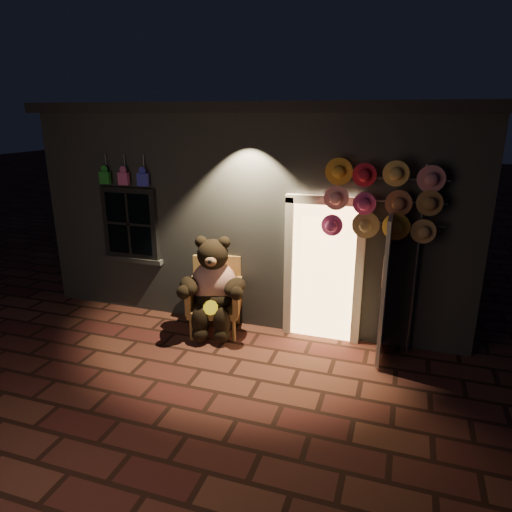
% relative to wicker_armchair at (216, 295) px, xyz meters
% --- Properties ---
extents(ground, '(60.00, 60.00, 0.00)m').
position_rel_wicker_armchair_xyz_m(ground, '(0.28, -1.19, -0.58)').
color(ground, brown).
rests_on(ground, ground).
extents(shop_building, '(7.30, 5.95, 3.51)m').
position_rel_wicker_armchair_xyz_m(shop_building, '(0.28, 2.80, 1.16)').
color(shop_building, slate).
rests_on(shop_building, ground).
extents(wicker_armchair, '(0.94, 0.89, 1.15)m').
position_rel_wicker_armchair_xyz_m(wicker_armchair, '(0.00, 0.00, 0.00)').
color(wicker_armchair, '#AA7E41').
rests_on(wicker_armchair, ground).
extents(teddy_bear, '(1.08, 0.96, 1.53)m').
position_rel_wicker_armchair_xyz_m(teddy_bear, '(0.02, -0.15, 0.20)').
color(teddy_bear, '#B82E13').
rests_on(teddy_bear, ground).
extents(hat_rack, '(1.60, 0.22, 2.70)m').
position_rel_wicker_armchair_xyz_m(hat_rack, '(2.39, 0.08, 1.58)').
color(hat_rack, '#59595E').
rests_on(hat_rack, ground).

